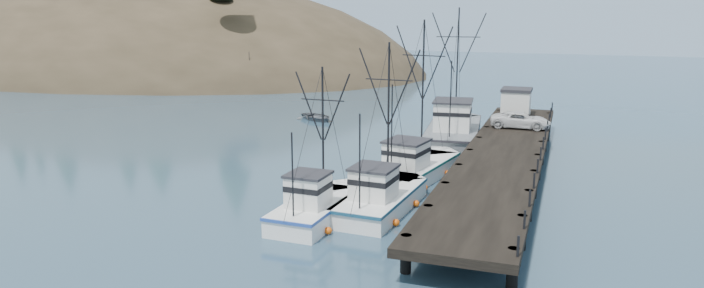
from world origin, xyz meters
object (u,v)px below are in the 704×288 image
trawler_far (415,167)px  work_vessel (454,131)px  trawler_mid (318,206)px  pier_shed (516,102)px  pickup_truck (521,120)px  motorboat (317,120)px  trawler_near (382,198)px  pier (503,156)px

trawler_far → work_vessel: (0.63, 13.05, 0.41)m
trawler_mid → pier_shed: (9.23, 31.32, 2.60)m
trawler_mid → pickup_truck: (10.28, 24.33, 1.94)m
pier_shed → motorboat: (-22.57, 0.76, -3.42)m
trawler_near → motorboat: size_ratio=2.18×
pier → pickup_truck: (0.42, 10.43, 1.06)m
pier → pickup_truck: size_ratio=8.12×
trawler_near → work_vessel: bearing=87.9°
trawler_near → work_vessel: (0.79, 21.47, 0.41)m
pier_shed → motorboat: bearing=178.1°
trawler_near → trawler_far: (0.16, 8.42, 0.00)m
work_vessel → motorboat: (-17.42, 7.56, -1.23)m
pickup_truck → motorboat: 25.02m
pier_shed → pickup_truck: 7.10m
work_vessel → trawler_mid: bearing=-99.4°
trawler_near → trawler_far: 8.42m
trawler_near → pickup_truck: bearing=71.8°
motorboat → trawler_far: bearing=-105.3°
pier → trawler_mid: (-9.86, -13.89, -0.87)m
trawler_near → pickup_truck: size_ratio=2.07×
trawler_near → pickup_truck: (7.00, 21.28, 1.93)m
trawler_mid → work_vessel: (4.08, 24.52, 0.41)m
trawler_far → pickup_truck: bearing=62.0°
trawler_near → trawler_mid: 4.48m
trawler_mid → pickup_truck: 26.48m
pier → trawler_far: 6.91m
pier → trawler_mid: size_ratio=4.48×
trawler_mid → motorboat: trawler_mid is taller
pier → trawler_near: size_ratio=3.93×
work_vessel → pickup_truck: work_vessel is taller
pickup_truck → motorboat: (-23.63, 7.75, -2.75)m
pier → pier_shed: 17.52m
motorboat → trawler_mid: bearing=-121.8°
work_vessel → trawler_near: bearing=-92.1°
pier_shed → trawler_far: bearing=-106.2°
pier → pier_shed: (-0.63, 17.42, 1.73)m
trawler_near → motorboat: trawler_near is taller
pickup_truck → motorboat: bearing=71.8°
trawler_mid → trawler_far: trawler_far is taller
pier → trawler_near: 12.71m
trawler_mid → motorboat: 34.75m
pier → motorboat: bearing=141.9°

